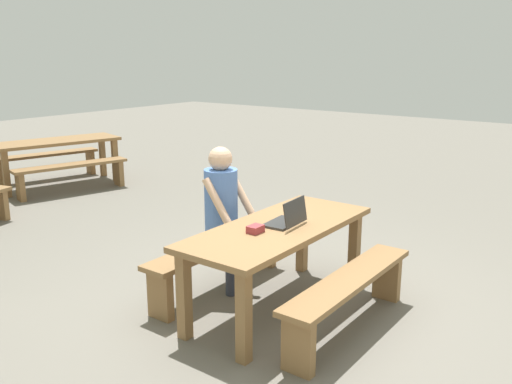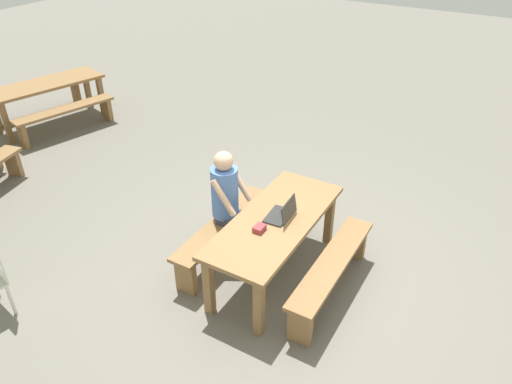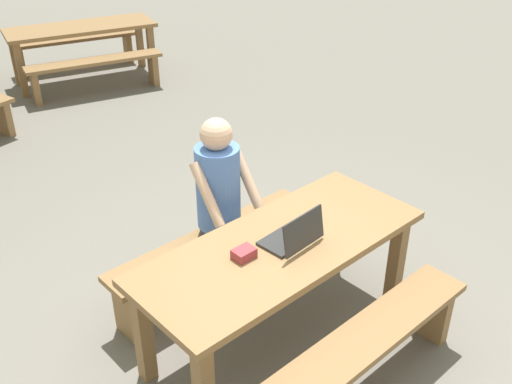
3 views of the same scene
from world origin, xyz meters
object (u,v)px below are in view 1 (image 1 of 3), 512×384
(laptop, at_px, (287,219))
(small_pouch, at_px, (255,229))
(person_seated, at_px, (224,207))
(picnic_table_front, at_px, (279,238))
(picnic_table_rear, at_px, (57,147))

(laptop, xyz_separation_m, small_pouch, (-0.32, 0.10, -0.03))
(laptop, height_order, person_seated, person_seated)
(picnic_table_front, distance_m, laptop, 0.19)
(small_pouch, bearing_deg, laptop, -16.79)
(person_seated, xyz_separation_m, picnic_table_rear, (1.52, 4.90, -0.14))
(picnic_table_front, relative_size, laptop, 5.27)
(small_pouch, relative_size, picnic_table_rear, 0.06)
(laptop, height_order, small_pouch, laptop)
(small_pouch, relative_size, person_seated, 0.10)
(laptop, bearing_deg, picnic_table_rear, -109.05)
(small_pouch, distance_m, person_seated, 0.69)
(person_seated, distance_m, picnic_table_rear, 5.14)
(picnic_table_front, bearing_deg, person_seated, 85.10)
(picnic_table_front, xyz_separation_m, person_seated, (0.06, 0.65, 0.15))
(laptop, relative_size, picnic_table_rear, 0.17)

